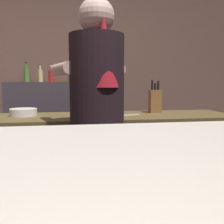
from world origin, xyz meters
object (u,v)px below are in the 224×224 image
chefs_knife (126,115)px  bottle_olive_oil (26,74)px  mixing_bowl (23,112)px  bottle_hot_sauce (70,76)px  knife_block (155,101)px  bottle_vinegar (51,76)px  bottle_soy (40,75)px  bartender (97,115)px

chefs_knife → bottle_olive_oil: bottle_olive_oil is taller
mixing_bowl → bottle_hot_sauce: (0.38, 1.05, 0.32)m
knife_block → bottle_vinegar: size_ratio=1.44×
mixing_bowl → bottle_soy: (0.02, 1.07, 0.33)m
knife_block → bottle_vinegar: 1.43m
bartender → bottle_soy: bartender is taller
chefs_knife → bottle_soy: (-0.80, 1.19, 0.36)m
bartender → mixing_bowl: bearing=27.8°
bottle_soy → bottle_olive_oil: bearing=149.5°
mixing_bowl → chefs_knife: mixing_bowl is taller
bottle_olive_oil → bartender: bearing=-67.5°
knife_block → bottle_olive_oil: 1.72m
mixing_bowl → bottle_hot_sauce: bottle_hot_sauce is taller
bottle_vinegar → bottle_olive_oil: bearing=161.1°
knife_block → bartender: bearing=-135.1°
bottle_soy → bottle_vinegar: (0.13, 0.00, -0.01)m
bottle_olive_oil → bottle_vinegar: bearing=-18.9°
mixing_bowl → knife_block: bearing=2.6°
knife_block → mixing_bowl: knife_block is taller
knife_block → bottle_hot_sauce: bottle_hot_sauce is taller
mixing_bowl → bottle_hot_sauce: 1.16m
bottle_hot_sauce → bottle_olive_oil: (-0.54, 0.12, 0.02)m
knife_block → bottle_soy: (-1.10, 1.02, 0.26)m
bottle_soy → bottle_vinegar: size_ratio=1.06×
bottle_vinegar → bartender: bearing=-76.0°
mixing_bowl → bottle_vinegar: size_ratio=1.06×
knife_block → chefs_knife: (-0.30, -0.17, -0.10)m
bartender → mixing_bowl: bartender is taller
chefs_knife → bottle_olive_oil: size_ratio=0.98×
mixing_bowl → bottle_hot_sauce: bearing=70.3°
chefs_knife → bottle_olive_oil: 1.66m
bottle_olive_oil → bottle_soy: 0.21m
bottle_olive_oil → bottle_soy: (0.18, -0.10, -0.01)m
mixing_bowl → bottle_vinegar: 1.13m
bottle_vinegar → mixing_bowl: bearing=-97.8°
bartender → bottle_olive_oil: bartender is taller
bottle_olive_oil → bottle_vinegar: (0.30, -0.10, -0.02)m
knife_block → bottle_olive_oil: bottle_olive_oil is taller
bartender → knife_block: bartender is taller
chefs_knife → bottle_soy: 1.48m
bottle_olive_oil → bottle_soy: size_ratio=1.14×
bottle_olive_oil → bottle_vinegar: size_ratio=1.21×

